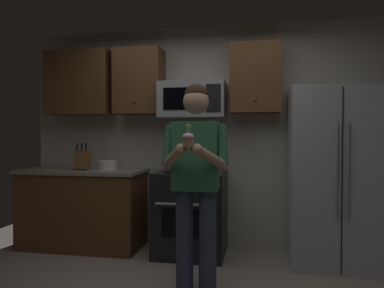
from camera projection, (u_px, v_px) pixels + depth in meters
wall_back at (209, 137)px, 4.39m from camera, size 4.40×0.10×2.60m
oven_range at (191, 213)px, 4.06m from camera, size 0.76×0.70×0.93m
microwave at (193, 100)px, 4.14m from camera, size 0.74×0.41×0.40m
refrigerator at (334, 177)px, 3.73m from camera, size 0.90×0.75×1.80m
cabinet_row_upper at (145, 82)px, 4.29m from camera, size 2.78×0.36×0.76m
counter_left at (83, 208)px, 4.32m from camera, size 1.44×0.66×0.92m
knife_block at (83, 160)px, 4.25m from camera, size 0.16×0.15×0.32m
bowl_large_white at (107, 165)px, 4.27m from camera, size 0.22×0.22×0.10m
person at (196, 174)px, 3.10m from camera, size 0.60×0.48×1.76m
cupcake at (188, 140)px, 2.77m from camera, size 0.09×0.09×0.17m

